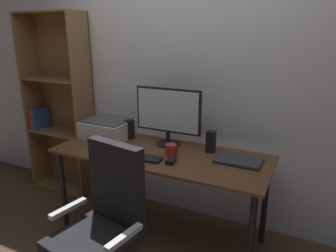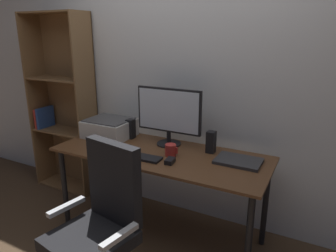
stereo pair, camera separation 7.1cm
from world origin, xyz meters
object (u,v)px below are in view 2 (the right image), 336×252
keyboard (142,157)px  desk (160,162)px  speaker_left (131,129)px  mouse (170,161)px  bookshelf (64,105)px  printer (110,128)px  monitor (169,113)px  speaker_right (211,142)px  coffee_mug (171,150)px  laptop (238,161)px  office_chair (100,233)px

keyboard → desk: bearing=68.6°
speaker_left → mouse: bearing=-30.5°
mouse → bookshelf: bearing=155.2°
desk → printer: 0.62m
desk → printer: bearing=167.3°
printer → keyboard: bearing=-29.2°
monitor → speaker_right: monitor is taller
coffee_mug → laptop: (0.49, 0.11, -0.03)m
coffee_mug → laptop: bearing=12.7°
desk → bookshelf: 1.40m
keyboard → mouse: size_ratio=3.02×
monitor → desk: bearing=-82.8°
monitor → printer: size_ratio=1.40×
monitor → mouse: (0.18, -0.33, -0.25)m
desk → office_chair: (-0.03, -0.72, -0.20)m
speaker_right → bookshelf: 1.69m
desk → keyboard: 0.20m
monitor → coffee_mug: monitor is taller
printer → bookshelf: (-0.75, 0.20, 0.08)m
monitor → speaker_right: bearing=-1.2°
coffee_mug → speaker_left: speaker_left is taller
laptop → office_chair: office_chair is taller
speaker_left → bookshelf: 0.95m
monitor → bookshelf: bearing=173.7°
coffee_mug → bookshelf: (-1.44, 0.35, 0.12)m
monitor → keyboard: monitor is taller
mouse → laptop: bearing=21.8°
laptop → monitor: bearing=171.3°
speaker_left → printer: 0.20m
monitor → coffee_mug: (0.12, -0.21, -0.22)m
laptop → mouse: bearing=-150.8°
coffee_mug → office_chair: bearing=-100.3°
mouse → bookshelf: (-1.49, 0.48, 0.15)m
speaker_right → printer: speaker_right is taller
office_chair → bookshelf: bookshelf is taller
mouse → speaker_right: 0.38m
keyboard → laptop: laptop is taller
desk → speaker_right: size_ratio=9.86×
monitor → coffee_mug: size_ratio=5.59×
mouse → office_chair: 0.67m
laptop → printer: (-1.18, 0.04, 0.07)m
coffee_mug → bookshelf: 1.48m
keyboard → office_chair: (0.03, -0.55, -0.29)m
laptop → desk: bearing=-170.8°
coffee_mug → printer: size_ratio=0.25×
bookshelf → speaker_left: bearing=-9.2°
mouse → printer: size_ratio=0.24×
coffee_mug → office_chair: 0.78m
desk → coffee_mug: 0.16m
keyboard → office_chair: bearing=-88.5°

